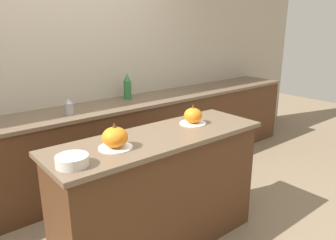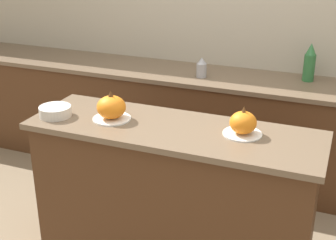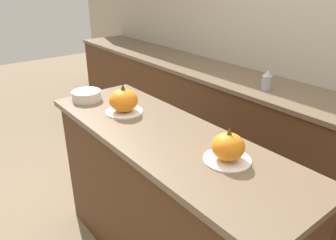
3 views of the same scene
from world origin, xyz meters
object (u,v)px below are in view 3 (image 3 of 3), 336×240
pumpkin_cake_left (124,101)px  pumpkin_cake_right (228,148)px  mixing_bowl (87,95)px  bottle_short (267,80)px

pumpkin_cake_left → pumpkin_cake_right: size_ratio=1.04×
pumpkin_cake_left → pumpkin_cake_right: bearing=5.2°
pumpkin_cake_left → pumpkin_cake_right: pumpkin_cake_left is taller
pumpkin_cake_right → mixing_bowl: size_ratio=1.14×
mixing_bowl → pumpkin_cake_left: bearing=14.2°
pumpkin_cake_left → pumpkin_cake_right: (0.76, 0.07, -0.01)m
bottle_short → pumpkin_cake_right: bearing=-61.6°
pumpkin_cake_left → mixing_bowl: pumpkin_cake_left is taller
pumpkin_cake_right → bottle_short: (-0.59, 1.09, -0.04)m
bottle_short → mixing_bowl: size_ratio=0.83×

